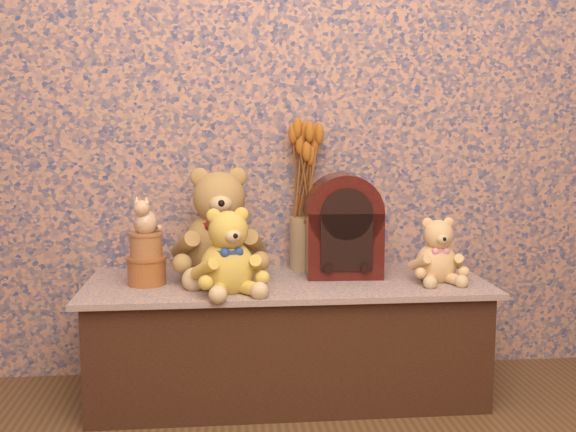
{
  "coord_description": "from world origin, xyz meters",
  "views": [
    {
      "loc": [
        -0.23,
        -1.13,
        0.98
      ],
      "look_at": [
        0.0,
        1.18,
        0.67
      ],
      "focal_mm": 42.14,
      "sensor_mm": 36.0,
      "label": 1
    }
  ],
  "objects_px": {
    "ceramic_vase": "(305,243)",
    "biscuit_tin_lower": "(147,271)",
    "teddy_small": "(437,247)",
    "cat_figurine": "(145,214)",
    "teddy_medium": "(227,247)",
    "teddy_large": "(219,219)",
    "cathedral_radio": "(343,225)"
  },
  "relations": [
    {
      "from": "teddy_large",
      "to": "teddy_small",
      "type": "relative_size",
      "value": 1.75
    },
    {
      "from": "teddy_small",
      "to": "ceramic_vase",
      "type": "xyz_separation_m",
      "value": [
        -0.44,
        0.26,
        -0.02
      ]
    },
    {
      "from": "cathedral_radio",
      "to": "ceramic_vase",
      "type": "distance_m",
      "value": 0.2
    },
    {
      "from": "teddy_small",
      "to": "cathedral_radio",
      "type": "relative_size",
      "value": 0.65
    },
    {
      "from": "teddy_large",
      "to": "biscuit_tin_lower",
      "type": "height_order",
      "value": "teddy_large"
    },
    {
      "from": "ceramic_vase",
      "to": "cat_figurine",
      "type": "xyz_separation_m",
      "value": [
        -0.58,
        -0.21,
        0.15
      ]
    },
    {
      "from": "teddy_medium",
      "to": "cathedral_radio",
      "type": "xyz_separation_m",
      "value": [
        0.43,
        0.21,
        0.04
      ]
    },
    {
      "from": "cat_figurine",
      "to": "biscuit_tin_lower",
      "type": "bearing_deg",
      "value": 0.0
    },
    {
      "from": "teddy_small",
      "to": "teddy_medium",
      "type": "bearing_deg",
      "value": -175.16
    },
    {
      "from": "teddy_large",
      "to": "teddy_small",
      "type": "distance_m",
      "value": 0.79
    },
    {
      "from": "teddy_small",
      "to": "cat_figurine",
      "type": "relative_size",
      "value": 1.86
    },
    {
      "from": "cathedral_radio",
      "to": "teddy_small",
      "type": "bearing_deg",
      "value": -19.7
    },
    {
      "from": "ceramic_vase",
      "to": "biscuit_tin_lower",
      "type": "height_order",
      "value": "ceramic_vase"
    },
    {
      "from": "teddy_medium",
      "to": "cathedral_radio",
      "type": "bearing_deg",
      "value": 10.52
    },
    {
      "from": "teddy_medium",
      "to": "teddy_large",
      "type": "bearing_deg",
      "value": 81.23
    },
    {
      "from": "teddy_large",
      "to": "ceramic_vase",
      "type": "height_order",
      "value": "teddy_large"
    },
    {
      "from": "teddy_large",
      "to": "cat_figurine",
      "type": "bearing_deg",
      "value": -164.0
    },
    {
      "from": "ceramic_vase",
      "to": "cat_figurine",
      "type": "distance_m",
      "value": 0.64
    },
    {
      "from": "teddy_large",
      "to": "cat_figurine",
      "type": "xyz_separation_m",
      "value": [
        -0.25,
        -0.09,
        0.03
      ]
    },
    {
      "from": "cat_figurine",
      "to": "cathedral_radio",
      "type": "bearing_deg",
      "value": 20.15
    },
    {
      "from": "teddy_medium",
      "to": "cathedral_radio",
      "type": "relative_size",
      "value": 0.8
    },
    {
      "from": "teddy_large",
      "to": "ceramic_vase",
      "type": "relative_size",
      "value": 2.13
    },
    {
      "from": "teddy_small",
      "to": "biscuit_tin_lower",
      "type": "height_order",
      "value": "teddy_small"
    },
    {
      "from": "teddy_small",
      "to": "cathedral_radio",
      "type": "bearing_deg",
      "value": 156.13
    },
    {
      "from": "teddy_medium",
      "to": "cat_figurine",
      "type": "height_order",
      "value": "cat_figurine"
    },
    {
      "from": "teddy_large",
      "to": "teddy_medium",
      "type": "relative_size",
      "value": 1.42
    },
    {
      "from": "biscuit_tin_lower",
      "to": "cat_figurine",
      "type": "bearing_deg",
      "value": 0.0
    },
    {
      "from": "teddy_small",
      "to": "biscuit_tin_lower",
      "type": "distance_m",
      "value": 1.03
    },
    {
      "from": "teddy_medium",
      "to": "ceramic_vase",
      "type": "relative_size",
      "value": 1.5
    },
    {
      "from": "teddy_small",
      "to": "cat_figurine",
      "type": "distance_m",
      "value": 1.03
    },
    {
      "from": "teddy_medium",
      "to": "ceramic_vase",
      "type": "bearing_deg",
      "value": 32.19
    },
    {
      "from": "biscuit_tin_lower",
      "to": "cat_figurine",
      "type": "relative_size",
      "value": 0.99
    }
  ]
}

